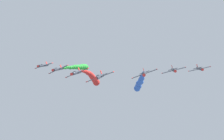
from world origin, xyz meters
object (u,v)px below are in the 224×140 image
Objects in this scene: airplane_lead at (99,77)px; airplane_right_inner at (76,73)px; airplane_trailing at (200,69)px; airplane_right_outer at (58,69)px; airplane_high_slot at (43,65)px; airplane_left_outer at (174,70)px; airplane_left_inner at (144,74)px.

airplane_right_inner reaches higher than airplane_lead.
airplane_trailing reaches higher than airplane_right_inner.
airplane_high_slot is (12.12, -10.87, 0.86)m from airplane_right_outer.
airplane_left_outer reaches higher than airplane_right_outer.
airplane_right_outer is at bearing -2.12° from airplane_left_outer.
airplane_lead is 1.00× the size of airplane_trailing.
airplane_left_inner is at bearing 154.05° from airplane_high_slot.
airplane_lead is 17.42m from airplane_left_inner.
airplane_right_inner is 37.77m from airplane_left_outer.
airplane_right_outer is at bearing -19.50° from airplane_left_inner.
airplane_left_inner is at bearing 45.72° from airplane_left_outer.
airplane_trailing is (-37.19, -34.73, 0.45)m from airplane_lead.
airplane_left_outer is 1.00× the size of airplane_right_outer.
airplane_lead is 1.00× the size of airplane_right_inner.
airplane_left_outer is at bearing 177.88° from airplane_right_outer.
airplane_left_inner is 1.00× the size of airplane_left_outer.
airplane_right_inner is 1.00× the size of airplane_left_outer.
airplane_right_inner is 1.00× the size of airplane_right_outer.
airplane_right_outer is 1.00× the size of airplane_trailing.
airplane_trailing reaches higher than airplane_left_inner.
airplane_lead is 16.52m from airplane_right_inner.
airplane_left_outer is at bearing -134.28° from airplane_left_inner.
airplane_high_slot is at bearing -43.17° from airplane_right_inner.
airplane_left_outer is (-36.33, -10.32, 0.68)m from airplane_right_inner.
airplane_right_outer reaches higher than airplane_lead.
airplane_lead is at bearing 38.14° from airplane_left_inner.
airplane_left_inner is 16.05m from airplane_left_outer.
airplane_right_inner is 1.00× the size of airplane_trailing.
airplane_left_outer is 48.75m from airplane_right_outer.
airplane_trailing is (-23.49, -23.97, 0.26)m from airplane_left_inner.
airplane_right_outer reaches higher than airplane_trailing.
airplane_trailing is at bearing 179.86° from airplane_high_slot.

